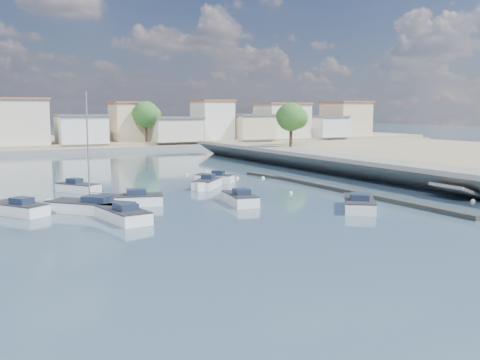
% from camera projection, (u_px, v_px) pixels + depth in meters
% --- Properties ---
extents(ground, '(400.00, 400.00, 0.00)m').
position_uv_depth(ground, '(167.00, 167.00, 70.94)').
color(ground, '#2D465B').
rests_on(ground, ground).
extents(seawall_walkway, '(5.00, 90.00, 1.80)m').
position_uv_depth(seawall_walkway, '(424.00, 174.00, 55.55)').
color(seawall_walkway, slate).
rests_on(seawall_walkway, ground).
extents(breakwater, '(2.00, 31.02, 0.35)m').
position_uv_depth(breakwater, '(337.00, 189.00, 50.06)').
color(breakwater, black).
rests_on(breakwater, ground).
extents(far_shore_land, '(160.00, 40.00, 1.40)m').
position_uv_depth(far_shore_land, '(86.00, 142.00, 116.59)').
color(far_shore_land, gray).
rests_on(far_shore_land, ground).
extents(far_shore_quay, '(160.00, 2.50, 0.80)m').
position_uv_depth(far_shore_quay, '(110.00, 149.00, 98.16)').
color(far_shore_quay, slate).
rests_on(far_shore_quay, ground).
extents(far_town, '(113.01, 12.80, 8.35)m').
position_uv_depth(far_town, '(155.00, 123.00, 107.69)').
color(far_town, beige).
rests_on(far_town, far_shore_land).
extents(shore_trees, '(74.56, 38.32, 7.92)m').
position_uv_depth(shore_trees, '(157.00, 117.00, 98.69)').
color(shore_trees, '#38281E').
rests_on(shore_trees, ground).
extents(motorboat_a, '(4.13, 4.90, 1.48)m').
position_uv_depth(motorboat_a, '(15.00, 209.00, 38.60)').
color(motorboat_a, white).
rests_on(motorboat_a, ground).
extents(motorboat_b, '(2.62, 5.20, 1.48)m').
position_uv_depth(motorboat_b, '(239.00, 199.00, 43.13)').
color(motorboat_b, white).
rests_on(motorboat_b, ground).
extents(motorboat_c, '(5.75, 3.23, 1.48)m').
position_uv_depth(motorboat_c, '(126.00, 201.00, 42.15)').
color(motorboat_c, white).
rests_on(motorboat_c, ground).
extents(motorboat_d, '(4.17, 4.34, 1.48)m').
position_uv_depth(motorboat_d, '(206.00, 184.00, 51.61)').
color(motorboat_d, white).
rests_on(motorboat_d, ground).
extents(motorboat_e, '(2.85, 5.83, 1.48)m').
position_uv_depth(motorboat_e, '(121.00, 215.00, 36.54)').
color(motorboat_e, white).
rests_on(motorboat_e, ground).
extents(motorboat_f, '(3.82, 3.83, 1.48)m').
position_uv_depth(motorboat_f, '(213.00, 179.00, 55.89)').
color(motorboat_f, white).
rests_on(motorboat_f, ground).
extents(motorboat_g, '(3.72, 4.38, 1.48)m').
position_uv_depth(motorboat_g, '(80.00, 189.00, 48.78)').
color(motorboat_g, white).
rests_on(motorboat_g, ground).
extents(motorboat_h, '(5.09, 5.73, 1.48)m').
position_uv_depth(motorboat_h, '(359.00, 204.00, 40.84)').
color(motorboat_h, white).
rests_on(motorboat_h, ground).
extents(sailboat, '(6.03, 6.24, 9.00)m').
position_uv_depth(sailboat, '(86.00, 207.00, 39.28)').
color(sailboat, white).
rests_on(sailboat, ground).
extents(mooring_buoys, '(14.42, 38.80, 0.37)m').
position_uv_depth(mooring_buoys, '(305.00, 189.00, 50.48)').
color(mooring_buoys, white).
rests_on(mooring_buoys, ground).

